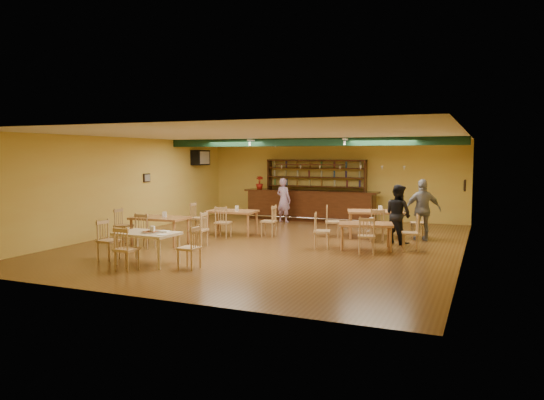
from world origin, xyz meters
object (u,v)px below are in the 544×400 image
at_px(dining_table_b, 375,224).
at_px(patron_bar, 284,200).
at_px(dining_table_d, 366,236).
at_px(dining_table_c, 160,230).
at_px(near_table, 147,248).
at_px(dining_table_a, 233,222).
at_px(patron_right_a, 398,214).
at_px(bar_counter, 310,205).

height_order(dining_table_b, patron_bar, patron_bar).
bearing_deg(dining_table_d, dining_table_b, 80.70).
bearing_deg(dining_table_b, dining_table_c, -163.00).
bearing_deg(near_table, dining_table_c, 121.24).
distance_m(dining_table_a, patron_bar, 3.37).
bearing_deg(dining_table_c, dining_table_b, 31.09).
height_order(dining_table_b, near_table, dining_table_b).
distance_m(dining_table_a, patron_right_a, 5.04).
distance_m(dining_table_a, dining_table_b, 4.35).
xyz_separation_m(dining_table_d, patron_right_a, (0.63, 1.23, 0.48)).
relative_size(dining_table_d, patron_right_a, 0.84).
bearing_deg(dining_table_a, patron_bar, 79.41).
bearing_deg(patron_right_a, patron_bar, 2.55).
height_order(dining_table_c, near_table, dining_table_c).
height_order(dining_table_d, near_table, near_table).
height_order(bar_counter, dining_table_a, bar_counter).
relative_size(bar_counter, dining_table_c, 3.37).
bearing_deg(near_table, dining_table_d, 44.43).
bearing_deg(bar_counter, dining_table_c, -108.55).
height_order(bar_counter, dining_table_c, bar_counter).
relative_size(dining_table_c, patron_right_a, 0.92).
xyz_separation_m(bar_counter, dining_table_b, (3.06, -3.09, -0.16)).
xyz_separation_m(dining_table_c, patron_right_a, (6.05, 2.63, 0.45)).
height_order(dining_table_d, patron_bar, patron_bar).
distance_m(dining_table_b, near_table, 6.99).
bearing_deg(patron_bar, dining_table_b, 165.13).
height_order(dining_table_a, near_table, dining_table_a).
bearing_deg(dining_table_c, patron_right_a, 21.42).
distance_m(dining_table_a, near_table, 4.71).
height_order(dining_table_d, patron_right_a, patron_right_a).
height_order(bar_counter, dining_table_d, bar_counter).
relative_size(dining_table_a, dining_table_b, 0.92).
height_order(dining_table_c, patron_bar, patron_bar).
relative_size(dining_table_a, patron_bar, 0.91).
bearing_deg(bar_counter, dining_table_d, -57.71).
distance_m(bar_counter, dining_table_d, 6.05).
bearing_deg(patron_bar, dining_table_a, 98.91).
bearing_deg(near_table, dining_table_a, 95.47).
relative_size(dining_table_a, dining_table_d, 1.08).
distance_m(bar_counter, near_table, 8.89).
bearing_deg(dining_table_c, bar_counter, 69.38).
xyz_separation_m(dining_table_c, near_table, (1.29, -2.33, -0.01)).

